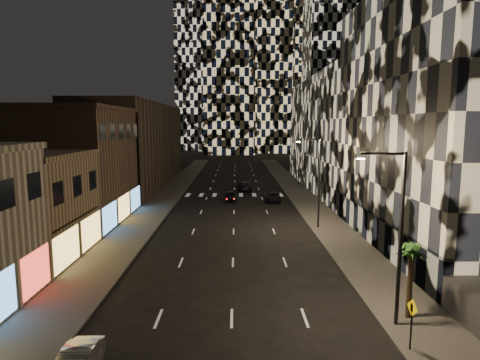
{
  "coord_description": "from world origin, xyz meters",
  "views": [
    {
      "loc": [
        0.24,
        -9.64,
        10.45
      ],
      "look_at": [
        0.57,
        22.81,
        6.0
      ],
      "focal_mm": 30.0,
      "sensor_mm": 36.0,
      "label": 1
    }
  ],
  "objects_px": {
    "streetlight_near": "(396,227)",
    "ped_sign": "(412,316)",
    "car_dark_midlane": "(231,196)",
    "streetlight_far": "(317,177)",
    "palm_tree": "(411,257)",
    "car_dark_oncoming": "(245,186)",
    "car_dark_rightlane": "(273,197)"
  },
  "relations": [
    {
      "from": "car_dark_oncoming",
      "to": "palm_tree",
      "type": "distance_m",
      "value": 44.32
    },
    {
      "from": "palm_tree",
      "to": "ped_sign",
      "type": "bearing_deg",
      "value": -111.62
    },
    {
      "from": "palm_tree",
      "to": "car_dark_oncoming",
      "type": "bearing_deg",
      "value": 100.29
    },
    {
      "from": "car_dark_midlane",
      "to": "car_dark_oncoming",
      "type": "height_order",
      "value": "car_dark_oncoming"
    },
    {
      "from": "car_dark_midlane",
      "to": "car_dark_rightlane",
      "type": "relative_size",
      "value": 0.86
    },
    {
      "from": "streetlight_far",
      "to": "car_dark_rightlane",
      "type": "xyz_separation_m",
      "value": [
        -3.03,
        14.66,
        -4.73
      ]
    },
    {
      "from": "streetlight_near",
      "to": "ped_sign",
      "type": "height_order",
      "value": "streetlight_near"
    },
    {
      "from": "car_dark_midlane",
      "to": "car_dark_rightlane",
      "type": "xyz_separation_m",
      "value": [
        5.83,
        -0.71,
        -0.03
      ]
    },
    {
      "from": "streetlight_near",
      "to": "streetlight_far",
      "type": "bearing_deg",
      "value": 90.0
    },
    {
      "from": "streetlight_far",
      "to": "palm_tree",
      "type": "xyz_separation_m",
      "value": [
        1.18,
        -19.27,
        -1.81
      ]
    },
    {
      "from": "streetlight_far",
      "to": "car_dark_oncoming",
      "type": "relative_size",
      "value": 1.8
    },
    {
      "from": "car_dark_midlane",
      "to": "streetlight_far",
      "type": "bearing_deg",
      "value": -62.62
    },
    {
      "from": "streetlight_near",
      "to": "car_dark_midlane",
      "type": "distance_m",
      "value": 36.76
    },
    {
      "from": "streetlight_near",
      "to": "ped_sign",
      "type": "distance_m",
      "value": 4.3
    },
    {
      "from": "palm_tree",
      "to": "streetlight_far",
      "type": "bearing_deg",
      "value": 93.5
    },
    {
      "from": "car_dark_midlane",
      "to": "ped_sign",
      "type": "distance_m",
      "value": 38.79
    },
    {
      "from": "streetlight_far",
      "to": "car_dark_midlane",
      "type": "bearing_deg",
      "value": 119.94
    },
    {
      "from": "streetlight_near",
      "to": "streetlight_far",
      "type": "relative_size",
      "value": 1.0
    },
    {
      "from": "car_dark_midlane",
      "to": "car_dark_rightlane",
      "type": "distance_m",
      "value": 5.87
    },
    {
      "from": "palm_tree",
      "to": "car_dark_midlane",
      "type": "bearing_deg",
      "value": 106.15
    },
    {
      "from": "car_dark_rightlane",
      "to": "streetlight_far",
      "type": "bearing_deg",
      "value": -75.55
    },
    {
      "from": "car_dark_midlane",
      "to": "streetlight_near",
      "type": "bearing_deg",
      "value": -78.51
    },
    {
      "from": "car_dark_oncoming",
      "to": "palm_tree",
      "type": "xyz_separation_m",
      "value": [
        7.9,
        -43.52,
        2.81
      ]
    },
    {
      "from": "car_dark_midlane",
      "to": "palm_tree",
      "type": "distance_m",
      "value": 36.18
    },
    {
      "from": "car_dark_oncoming",
      "to": "car_dark_rightlane",
      "type": "height_order",
      "value": "car_dark_oncoming"
    },
    {
      "from": "streetlight_near",
      "to": "palm_tree",
      "type": "height_order",
      "value": "streetlight_near"
    },
    {
      "from": "car_dark_rightlane",
      "to": "palm_tree",
      "type": "bearing_deg",
      "value": -80.15
    },
    {
      "from": "car_dark_oncoming",
      "to": "car_dark_rightlane",
      "type": "relative_size",
      "value": 1.11
    },
    {
      "from": "streetlight_far",
      "to": "car_dark_rightlane",
      "type": "bearing_deg",
      "value": 101.66
    },
    {
      "from": "streetlight_near",
      "to": "ped_sign",
      "type": "bearing_deg",
      "value": -91.35
    },
    {
      "from": "streetlight_near",
      "to": "streetlight_far",
      "type": "xyz_separation_m",
      "value": [
        0.0,
        20.0,
        0.0
      ]
    },
    {
      "from": "streetlight_far",
      "to": "car_dark_midlane",
      "type": "relative_size",
      "value": 2.32
    }
  ]
}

